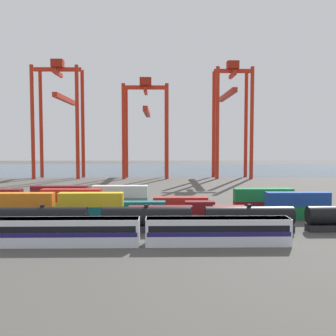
# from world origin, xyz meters

# --- Properties ---
(ground_plane) EXTENTS (420.00, 420.00, 0.00)m
(ground_plane) POSITION_xyz_m (0.00, 40.00, 0.00)
(ground_plane) COLOR #4C4944
(harbour_water) EXTENTS (400.00, 110.00, 0.01)m
(harbour_water) POSITION_xyz_m (0.00, 143.55, 0.00)
(harbour_water) COLOR #384C60
(harbour_water) RESTS_ON ground_plane
(passenger_train) EXTENTS (63.41, 3.14, 3.90)m
(passenger_train) POSITION_xyz_m (5.62, -19.82, 2.14)
(passenger_train) COLOR silver
(passenger_train) RESTS_ON ground_plane
(freight_tank_row) EXTENTS (82.29, 3.03, 4.49)m
(freight_tank_row) POSITION_xyz_m (16.58, -11.30, 2.14)
(freight_tank_row) COLOR #232326
(freight_tank_row) RESTS_ON ground_plane
(shipping_container_3) EXTENTS (12.10, 2.44, 2.60)m
(shipping_container_3) POSITION_xyz_m (-7.32, -1.31, 1.30)
(shipping_container_3) COLOR #197538
(shipping_container_3) RESTS_ON ground_plane
(shipping_container_4) EXTENTS (12.10, 2.44, 2.60)m
(shipping_container_4) POSITION_xyz_m (-7.32, -1.31, 3.90)
(shipping_container_4) COLOR orange
(shipping_container_4) RESTS_ON shipping_container_3
(shipping_container_5) EXTENTS (12.10, 2.44, 2.60)m
(shipping_container_5) POSITION_xyz_m (5.79, -1.31, 1.30)
(shipping_container_5) COLOR #146066
(shipping_container_5) RESTS_ON ground_plane
(shipping_container_6) EXTENTS (12.10, 2.44, 2.60)m
(shipping_container_6) POSITION_xyz_m (5.79, -1.31, 3.90)
(shipping_container_6) COLOR gold
(shipping_container_6) RESTS_ON shipping_container_5
(shipping_container_7) EXTENTS (12.10, 2.44, 2.60)m
(shipping_container_7) POSITION_xyz_m (18.89, -1.31, 1.30)
(shipping_container_7) COLOR maroon
(shipping_container_7) RESTS_ON ground_plane
(shipping_container_8) EXTENTS (6.04, 2.44, 2.60)m
(shipping_container_8) POSITION_xyz_m (32.00, -1.31, 1.30)
(shipping_container_8) COLOR #AD211C
(shipping_container_8) RESTS_ON ground_plane
(shipping_container_9) EXTENTS (12.10, 2.44, 2.60)m
(shipping_container_9) POSITION_xyz_m (45.11, -1.31, 1.30)
(shipping_container_9) COLOR #197538
(shipping_container_9) RESTS_ON ground_plane
(shipping_container_10) EXTENTS (12.10, 2.44, 2.60)m
(shipping_container_10) POSITION_xyz_m (45.11, -1.31, 3.90)
(shipping_container_10) COLOR #1C4299
(shipping_container_10) RESTS_ON shipping_container_9
(shipping_container_12) EXTENTS (6.04, 2.44, 2.60)m
(shipping_container_12) POSITION_xyz_m (-12.44, 4.77, 1.30)
(shipping_container_12) COLOR silver
(shipping_container_12) RESTS_ON ground_plane
(shipping_container_13) EXTENTS (6.04, 2.44, 2.60)m
(shipping_container_13) POSITION_xyz_m (-12.44, 4.77, 3.90)
(shipping_container_13) COLOR maroon
(shipping_container_13) RESTS_ON shipping_container_12
(shipping_container_14) EXTENTS (12.10, 2.44, 2.60)m
(shipping_container_14) POSITION_xyz_m (0.70, 4.77, 1.30)
(shipping_container_14) COLOR gold
(shipping_container_14) RESTS_ON ground_plane
(shipping_container_15) EXTENTS (12.10, 2.44, 2.60)m
(shipping_container_15) POSITION_xyz_m (0.70, 4.77, 3.90)
(shipping_container_15) COLOR #AD211C
(shipping_container_15) RESTS_ON shipping_container_14
(shipping_container_16) EXTENTS (12.10, 2.44, 2.60)m
(shipping_container_16) POSITION_xyz_m (13.84, 4.77, 1.30)
(shipping_container_16) COLOR #146066
(shipping_container_16) RESTS_ON ground_plane
(shipping_container_17) EXTENTS (6.04, 2.44, 2.60)m
(shipping_container_17) POSITION_xyz_m (26.99, 4.77, 1.30)
(shipping_container_17) COLOR maroon
(shipping_container_17) RESTS_ON ground_plane
(shipping_container_18) EXTENTS (12.10, 2.44, 2.60)m
(shipping_container_18) POSITION_xyz_m (40.13, 4.77, 1.30)
(shipping_container_18) COLOR maroon
(shipping_container_18) RESTS_ON ground_plane
(shipping_container_19) EXTENTS (12.10, 2.44, 2.60)m
(shipping_container_19) POSITION_xyz_m (40.13, 4.77, 3.90)
(shipping_container_19) COLOR #197538
(shipping_container_19) RESTS_ON shipping_container_18
(shipping_container_22) EXTENTS (12.10, 2.44, 2.60)m
(shipping_container_22) POSITION_xyz_m (-3.30, 10.86, 1.30)
(shipping_container_22) COLOR #AD211C
(shipping_container_22) RESTS_ON ground_plane
(shipping_container_23) EXTENTS (12.10, 2.44, 2.60)m
(shipping_container_23) POSITION_xyz_m (-3.30, 10.86, 3.90)
(shipping_container_23) COLOR maroon
(shipping_container_23) RESTS_ON shipping_container_22
(shipping_container_24) EXTENTS (12.10, 2.44, 2.60)m
(shipping_container_24) POSITION_xyz_m (10.01, 10.86, 1.30)
(shipping_container_24) COLOR slate
(shipping_container_24) RESTS_ON ground_plane
(shipping_container_25) EXTENTS (12.10, 2.44, 2.60)m
(shipping_container_25) POSITION_xyz_m (10.01, 10.86, 3.90)
(shipping_container_25) COLOR silver
(shipping_container_25) RESTS_ON shipping_container_24
(shipping_container_26) EXTENTS (12.10, 2.44, 2.60)m
(shipping_container_26) POSITION_xyz_m (23.31, 10.86, 1.30)
(shipping_container_26) COLOR #AD211C
(shipping_container_26) RESTS_ON ground_plane
(gantry_crane_west) EXTENTS (19.48, 37.49, 48.89)m
(gantry_crane_west) POSITION_xyz_m (-23.44, 91.75, 29.41)
(gantry_crane_west) COLOR red
(gantry_crane_west) RESTS_ON ground_plane
(gantry_crane_central) EXTENTS (18.97, 41.85, 41.63)m
(gantry_crane_central) POSITION_xyz_m (12.83, 92.77, 25.40)
(gantry_crane_central) COLOR red
(gantry_crane_central) RESTS_ON ground_plane
(gantry_crane_east) EXTENTS (15.62, 38.97, 48.51)m
(gantry_crane_east) POSITION_xyz_m (49.09, 92.08, 29.60)
(gantry_crane_east) COLOR red
(gantry_crane_east) RESTS_ON ground_plane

